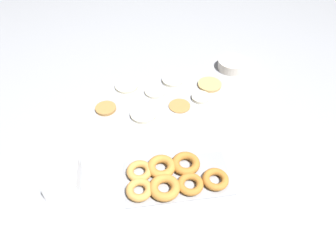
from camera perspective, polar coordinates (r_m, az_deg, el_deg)
ground_plane at (r=1.29m, az=-0.55°, el=1.83°), size 3.00×3.00×0.00m
pancake_0 at (r=1.33m, az=2.21°, el=3.92°), size 0.10×0.10×0.01m
pancake_1 at (r=1.38m, az=6.24°, el=5.43°), size 0.08×0.08×0.02m
pancake_2 at (r=1.41m, az=-2.44°, el=6.60°), size 0.10×0.10×0.01m
pancake_3 at (r=1.45m, az=-7.89°, el=7.58°), size 0.11×0.11×0.01m
pancake_4 at (r=1.47m, az=0.89°, el=8.73°), size 0.10×0.10×0.01m
pancake_5 at (r=1.34m, az=-11.77°, el=3.31°), size 0.09×0.09×0.01m
pancake_6 at (r=1.46m, az=7.93°, el=7.83°), size 0.11×0.11×0.01m
pancake_7 at (r=1.29m, az=-4.71°, el=2.27°), size 0.11×0.11×0.01m
donut_tray at (r=1.06m, az=0.69°, el=-9.64°), size 0.37×0.20×0.04m
batter_bowl at (r=1.59m, az=12.17°, el=11.38°), size 0.15×0.15×0.05m
container_stack at (r=1.09m, az=-19.45°, el=-9.24°), size 0.11×0.12×0.08m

